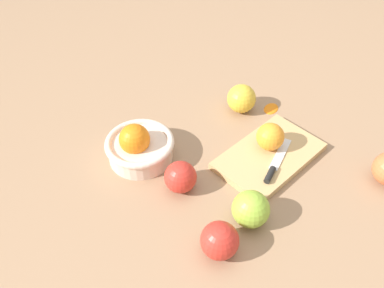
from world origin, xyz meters
name	(u,v)px	position (x,y,z in m)	size (l,w,h in m)	color
ground_plane	(241,165)	(0.00, 0.00, 0.00)	(2.40, 2.40, 0.00)	#997556
bowl	(139,146)	(-0.19, 0.15, 0.04)	(0.16, 0.16, 0.10)	beige
cutting_board	(269,156)	(0.07, -0.02, 0.01)	(0.25, 0.15, 0.02)	tan
orange_on_board	(270,137)	(0.08, 0.00, 0.05)	(0.07, 0.07, 0.07)	orange
knife	(275,166)	(0.05, -0.06, 0.02)	(0.14, 0.09, 0.01)	silver
apple_front_left	(251,209)	(-0.08, -0.13, 0.04)	(0.08, 0.08, 0.08)	#8EB738
apple_front_left_2	(220,240)	(-0.17, -0.16, 0.04)	(0.07, 0.07, 0.07)	red
apple_back_right	(241,99)	(0.12, 0.16, 0.04)	(0.08, 0.08, 0.08)	gold
apple_mid_left	(181,177)	(-0.16, 0.02, 0.04)	(0.07, 0.07, 0.07)	red
citrus_peel	(271,108)	(0.19, 0.12, 0.00)	(0.05, 0.04, 0.01)	orange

